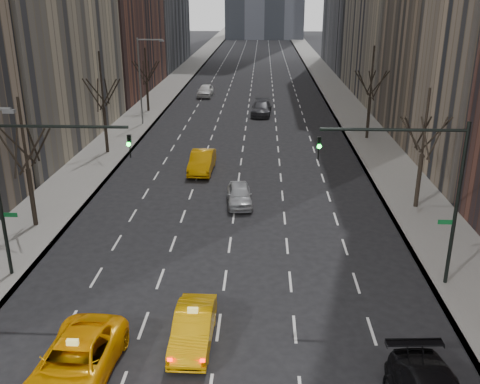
# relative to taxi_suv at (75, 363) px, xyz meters

# --- Properties ---
(sidewalk_left) EXTENTS (4.50, 320.00, 0.15)m
(sidewalk_left) POSITION_rel_taxi_suv_xyz_m (-7.30, 65.59, -0.72)
(sidewalk_left) COLOR slate
(sidewalk_left) RESTS_ON ground
(sidewalk_right) EXTENTS (4.50, 320.00, 0.15)m
(sidewalk_right) POSITION_rel_taxi_suv_xyz_m (17.20, 65.59, -0.72)
(sidewalk_right) COLOR slate
(sidewalk_right) RESTS_ON ground
(tree_lw_b) EXTENTS (3.36, 3.50, 7.82)m
(tree_lw_b) POSITION_rel_taxi_suv_xyz_m (-7.05, 13.59, 2.93)
(tree_lw_b) COLOR black
(tree_lw_b) RESTS_ON ground
(tree_lw_c) EXTENTS (3.36, 3.50, 8.74)m
(tree_lw_c) POSITION_rel_taxi_suv_xyz_m (-7.05, 29.59, 3.24)
(tree_lw_c) COLOR black
(tree_lw_c) RESTS_ON ground
(tree_lw_d) EXTENTS (3.36, 3.50, 7.36)m
(tree_lw_d) POSITION_rel_taxi_suv_xyz_m (-7.05, 47.59, 2.77)
(tree_lw_d) COLOR black
(tree_lw_d) RESTS_ON ground
(tree_rw_b) EXTENTS (3.36, 3.50, 7.82)m
(tree_rw_b) POSITION_rel_taxi_suv_xyz_m (16.95, 17.59, 2.93)
(tree_rw_b) COLOR black
(tree_rw_b) RESTS_ON ground
(tree_rw_c) EXTENTS (3.36, 3.50, 8.74)m
(tree_rw_c) POSITION_rel_taxi_suv_xyz_m (16.95, 35.59, 3.24)
(tree_rw_c) COLOR black
(tree_rw_c) RESTS_ON ground
(traffic_mast_left) EXTENTS (6.69, 0.39, 8.00)m
(traffic_mast_left) POSITION_rel_taxi_suv_xyz_m (-4.16, 7.58, 4.70)
(traffic_mast_left) COLOR black
(traffic_mast_left) RESTS_ON ground
(traffic_mast_right) EXTENTS (6.69, 0.39, 8.00)m
(traffic_mast_right) POSITION_rel_taxi_suv_xyz_m (14.06, 7.58, 4.70)
(traffic_mast_right) COLOR black
(traffic_mast_right) RESTS_ON ground
(streetlight_far) EXTENTS (2.83, 0.22, 9.00)m
(streetlight_far) POSITION_rel_taxi_suv_xyz_m (-5.89, 40.59, 4.83)
(streetlight_far) COLOR slate
(streetlight_far) RESTS_ON ground
(taxi_suv) EXTENTS (2.89, 5.81, 1.58)m
(taxi_suv) POSITION_rel_taxi_suv_xyz_m (0.00, 0.00, 0.00)
(taxi_suv) COLOR #FFAA05
(taxi_suv) RESTS_ON ground
(taxi_sedan) EXTENTS (1.57, 4.37, 1.44)m
(taxi_sedan) POSITION_rel_taxi_suv_xyz_m (4.02, 2.46, -0.07)
(taxi_sedan) COLOR #E19A04
(taxi_sedan) RESTS_ON ground
(silver_sedan_ahead) EXTENTS (2.00, 4.19, 1.38)m
(silver_sedan_ahead) POSITION_rel_taxi_suv_xyz_m (5.23, 17.85, -0.10)
(silver_sedan_ahead) COLOR #AEB1B6
(silver_sedan_ahead) RESTS_ON ground
(far_taxi) EXTENTS (1.87, 5.07, 1.66)m
(far_taxi) POSITION_rel_taxi_suv_xyz_m (1.94, 24.79, 0.04)
(far_taxi) COLOR orange
(far_taxi) RESTS_ON ground
(far_suv_grey) EXTENTS (2.58, 5.62, 1.59)m
(far_suv_grey) POSITION_rel_taxi_suv_xyz_m (6.58, 46.28, 0.01)
(far_suv_grey) COLOR #313137
(far_suv_grey) RESTS_ON ground
(far_car_white) EXTENTS (2.14, 4.86, 1.63)m
(far_car_white) POSITION_rel_taxi_suv_xyz_m (-1.20, 57.88, 0.02)
(far_car_white) COLOR white
(far_car_white) RESTS_ON ground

